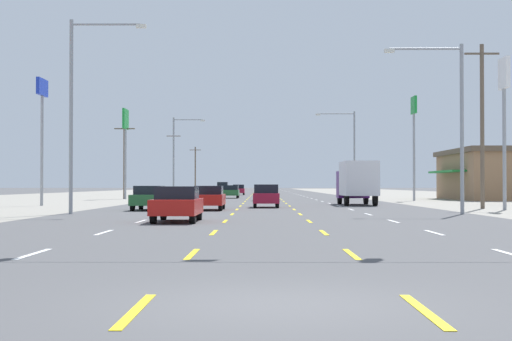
{
  "coord_description": "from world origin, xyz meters",
  "views": [
    {
      "loc": [
        -0.21,
        -9.78,
        1.53
      ],
      "look_at": [
        -0.93,
        81.25,
        3.21
      ],
      "focal_mm": 53.61,
      "sensor_mm": 36.0,
      "label": 1
    }
  ],
  "objects_px": {
    "sedan_inner_left_nearest": "(177,203)",
    "streetlight_left_row_1": "(177,152)",
    "box_truck_far_right_far": "(357,181)",
    "streetlight_left_row_0": "(78,102)",
    "hatchback_inner_left_distant_a": "(239,190)",
    "streetlight_right_row_1": "(350,148)",
    "sedan_far_left_near": "(150,198)",
    "sedan_inner_left_farthest": "(231,191)",
    "suv_far_left_distant_b": "(223,187)",
    "pole_sign_left_row_2": "(126,129)",
    "streetlight_right_row_0": "(453,114)",
    "sedan_inner_left_mid": "(209,197)",
    "pole_sign_left_row_1": "(42,110)",
    "pole_sign_right_row_1": "(504,98)",
    "pole_sign_right_row_2": "(414,124)",
    "hatchback_center_turn_midfar": "(266,196)",
    "hatchback_center_turn_farther": "(264,192)"
  },
  "relations": [
    {
      "from": "sedan_inner_left_nearest",
      "to": "pole_sign_right_row_2",
      "type": "height_order",
      "value": "pole_sign_right_row_2"
    },
    {
      "from": "sedan_inner_left_nearest",
      "to": "pole_sign_left_row_2",
      "type": "relative_size",
      "value": 0.47
    },
    {
      "from": "hatchback_center_turn_farther",
      "to": "streetlight_right_row_0",
      "type": "bearing_deg",
      "value": -73.69
    },
    {
      "from": "sedan_inner_left_mid",
      "to": "hatchback_center_turn_midfar",
      "type": "distance_m",
      "value": 6.33
    },
    {
      "from": "hatchback_inner_left_distant_a",
      "to": "streetlight_right_row_1",
      "type": "xyz_separation_m",
      "value": [
        13.32,
        -26.4,
        4.9
      ]
    },
    {
      "from": "sedan_far_left_near",
      "to": "pole_sign_left_row_2",
      "type": "xyz_separation_m",
      "value": [
        -7.68,
        34.64,
        6.67
      ]
    },
    {
      "from": "suv_far_left_distant_b",
      "to": "sedan_inner_left_mid",
      "type": "bearing_deg",
      "value": -87.58
    },
    {
      "from": "sedan_inner_left_mid",
      "to": "streetlight_right_row_0",
      "type": "relative_size",
      "value": 0.51
    },
    {
      "from": "suv_far_left_distant_b",
      "to": "pole_sign_left_row_2",
      "type": "relative_size",
      "value": 0.52
    },
    {
      "from": "hatchback_inner_left_distant_a",
      "to": "streetlight_left_row_0",
      "type": "height_order",
      "value": "streetlight_left_row_0"
    },
    {
      "from": "hatchback_inner_left_distant_a",
      "to": "suv_far_left_distant_b",
      "type": "bearing_deg",
      "value": 98.8
    },
    {
      "from": "sedan_inner_left_nearest",
      "to": "hatchback_inner_left_distant_a",
      "type": "height_order",
      "value": "hatchback_inner_left_distant_a"
    },
    {
      "from": "sedan_far_left_near",
      "to": "sedan_inner_left_farthest",
      "type": "bearing_deg",
      "value": 85.41
    },
    {
      "from": "hatchback_inner_left_distant_a",
      "to": "pole_sign_right_row_1",
      "type": "height_order",
      "value": "pole_sign_right_row_1"
    },
    {
      "from": "suv_far_left_distant_b",
      "to": "pole_sign_left_row_1",
      "type": "distance_m",
      "value": 80.34
    },
    {
      "from": "sedan_inner_left_mid",
      "to": "pole_sign_left_row_2",
      "type": "bearing_deg",
      "value": 108.05
    },
    {
      "from": "pole_sign_left_row_1",
      "to": "sedan_inner_left_nearest",
      "type": "bearing_deg",
      "value": -62.32
    },
    {
      "from": "sedan_inner_left_mid",
      "to": "hatchback_center_turn_farther",
      "type": "xyz_separation_m",
      "value": [
        3.39,
        26.89,
        0.03
      ]
    },
    {
      "from": "pole_sign_left_row_2",
      "to": "pole_sign_right_row_1",
      "type": "height_order",
      "value": "pole_sign_left_row_2"
    },
    {
      "from": "hatchback_inner_left_distant_a",
      "to": "streetlight_left_row_0",
      "type": "bearing_deg",
      "value": -94.85
    },
    {
      "from": "pole_sign_left_row_1",
      "to": "pole_sign_right_row_1",
      "type": "relative_size",
      "value": 1.0
    },
    {
      "from": "streetlight_left_row_0",
      "to": "streetlight_right_row_0",
      "type": "relative_size",
      "value": 1.15
    },
    {
      "from": "pole_sign_right_row_1",
      "to": "pole_sign_right_row_2",
      "type": "relative_size",
      "value": 0.93
    },
    {
      "from": "pole_sign_left_row_1",
      "to": "streetlight_right_row_1",
      "type": "bearing_deg",
      "value": 49.62
    },
    {
      "from": "hatchback_center_turn_midfar",
      "to": "pole_sign_left_row_1",
      "type": "height_order",
      "value": "pole_sign_left_row_1"
    },
    {
      "from": "hatchback_inner_left_distant_a",
      "to": "hatchback_center_turn_farther",
      "type": "bearing_deg",
      "value": -84.72
    },
    {
      "from": "sedan_inner_left_farthest",
      "to": "pole_sign_right_row_1",
      "type": "height_order",
      "value": "pole_sign_right_row_1"
    },
    {
      "from": "streetlight_left_row_1",
      "to": "box_truck_far_right_far",
      "type": "bearing_deg",
      "value": -59.46
    },
    {
      "from": "pole_sign_right_row_2",
      "to": "streetlight_left_row_0",
      "type": "distance_m",
      "value": 40.33
    },
    {
      "from": "sedan_inner_left_mid",
      "to": "pole_sign_right_row_2",
      "type": "height_order",
      "value": "pole_sign_right_row_2"
    },
    {
      "from": "box_truck_far_right_far",
      "to": "pole_sign_left_row_1",
      "type": "xyz_separation_m",
      "value": [
        -23.09,
        -2.09,
        5.1
      ]
    },
    {
      "from": "streetlight_left_row_0",
      "to": "streetlight_right_row_1",
      "type": "xyz_separation_m",
      "value": [
        19.46,
        45.99,
        -0.15
      ]
    },
    {
      "from": "hatchback_center_turn_farther",
      "to": "pole_sign_left_row_1",
      "type": "relative_size",
      "value": 0.42
    },
    {
      "from": "box_truck_far_right_far",
      "to": "streetlight_right_row_0",
      "type": "xyz_separation_m",
      "value": [
        2.79,
        -17.68,
        3.33
      ]
    },
    {
      "from": "sedan_far_left_near",
      "to": "sedan_inner_left_farthest",
      "type": "height_order",
      "value": "same"
    },
    {
      "from": "sedan_inner_left_nearest",
      "to": "streetlight_left_row_1",
      "type": "bearing_deg",
      "value": 96.41
    },
    {
      "from": "sedan_inner_left_nearest",
      "to": "hatchback_inner_left_distant_a",
      "type": "distance_m",
      "value": 80.6
    },
    {
      "from": "sedan_far_left_near",
      "to": "streetlight_right_row_1",
      "type": "relative_size",
      "value": 0.46
    },
    {
      "from": "box_truck_far_right_far",
      "to": "streetlight_right_row_1",
      "type": "xyz_separation_m",
      "value": [
        2.77,
        28.32,
        3.84
      ]
    },
    {
      "from": "sedan_inner_left_nearest",
      "to": "pole_sign_left_row_2",
      "type": "bearing_deg",
      "value": 102.58
    },
    {
      "from": "sedan_far_left_near",
      "to": "hatchback_inner_left_distant_a",
      "type": "height_order",
      "value": "hatchback_inner_left_distant_a"
    },
    {
      "from": "sedan_inner_left_mid",
      "to": "streetlight_right_row_0",
      "type": "bearing_deg",
      "value": -25.78
    },
    {
      "from": "box_truck_far_right_far",
      "to": "sedan_inner_left_farthest",
      "type": "relative_size",
      "value": 1.6
    },
    {
      "from": "suv_far_left_distant_b",
      "to": "streetlight_right_row_0",
      "type": "relative_size",
      "value": 0.55
    },
    {
      "from": "hatchback_inner_left_distant_a",
      "to": "streetlight_right_row_1",
      "type": "height_order",
      "value": "streetlight_right_row_1"
    },
    {
      "from": "sedan_inner_left_mid",
      "to": "hatchback_center_turn_midfar",
      "type": "height_order",
      "value": "hatchback_center_turn_midfar"
    },
    {
      "from": "sedan_inner_left_nearest",
      "to": "hatchback_center_turn_farther",
      "type": "distance_m",
      "value": 41.59
    },
    {
      "from": "streetlight_left_row_1",
      "to": "streetlight_right_row_1",
      "type": "xyz_separation_m",
      "value": [
        19.47,
        -0.0,
        0.43
      ]
    },
    {
      "from": "streetlight_right_row_0",
      "to": "streetlight_left_row_1",
      "type": "bearing_deg",
      "value": 112.97
    },
    {
      "from": "box_truck_far_right_far",
      "to": "streetlight_left_row_0",
      "type": "height_order",
      "value": "streetlight_left_row_0"
    }
  ]
}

